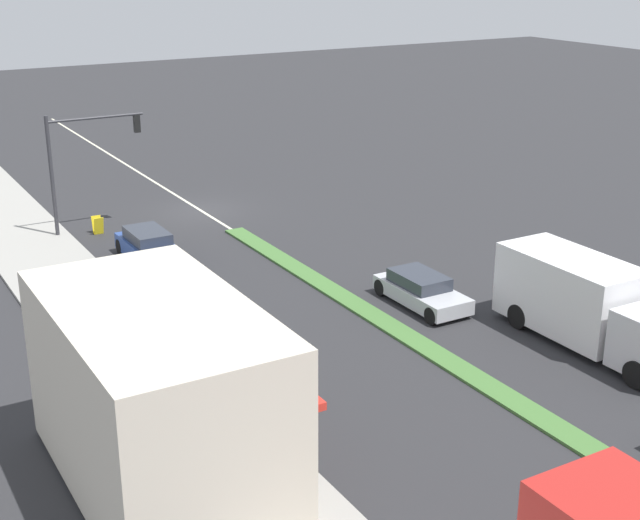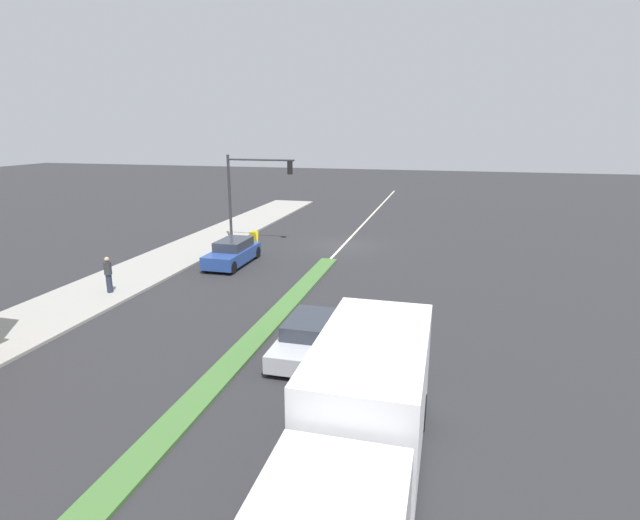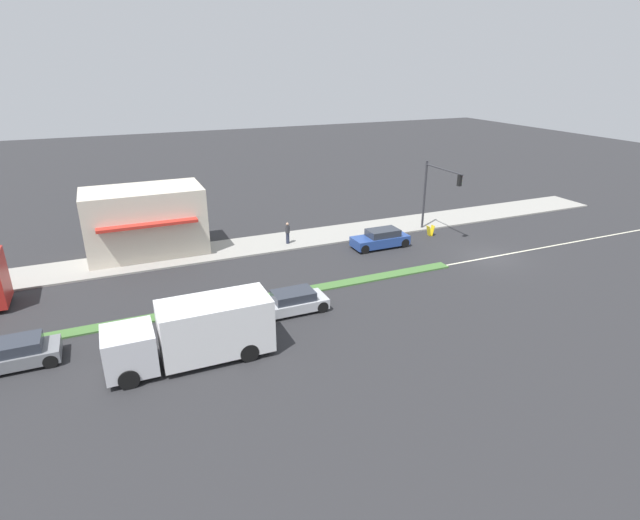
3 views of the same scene
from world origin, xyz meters
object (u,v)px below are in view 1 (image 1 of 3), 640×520
pedestrian (122,302)px  sedan_silver (421,290)px  warning_aframe_sign (98,225)px  delivery_truck (589,304)px  traffic_signal_main (81,152)px  coupe_blue (149,247)px

pedestrian → sedan_silver: 11.07m
warning_aframe_sign → delivery_truck: delivery_truck is taller
pedestrian → delivery_truck: (-13.26, 9.26, 0.47)m
sedan_silver → delivery_truck: bearing=116.3°
traffic_signal_main → sedan_silver: 17.78m
pedestrian → delivery_truck: 16.18m
warning_aframe_sign → sedan_silver: sedan_silver is taller
traffic_signal_main → coupe_blue: size_ratio=1.30×
coupe_blue → delivery_truck: bearing=122.8°
traffic_signal_main → pedestrian: 12.29m
warning_aframe_sign → delivery_truck: 23.22m
pedestrian → coupe_blue: bearing=-117.5°
pedestrian → coupe_blue: (-3.26, -6.27, -0.33)m
delivery_truck → warning_aframe_sign: bearing=-62.4°
delivery_truck → coupe_blue: (10.00, -15.53, -0.80)m
pedestrian → delivery_truck: delivery_truck is taller
coupe_blue → pedestrian: bearing=62.5°
delivery_truck → sedan_silver: (2.80, -5.66, -0.87)m
pedestrian → warning_aframe_sign: 11.58m
pedestrian → sedan_silver: (-10.46, 3.61, -0.40)m
pedestrian → sedan_silver: pedestrian is taller
coupe_blue → sedan_silver: size_ratio=1.04×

